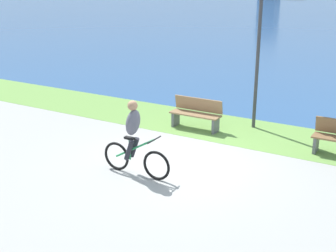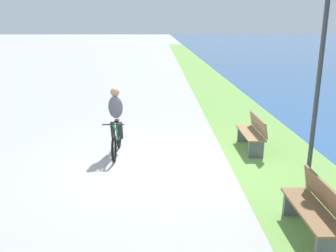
# 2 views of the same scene
# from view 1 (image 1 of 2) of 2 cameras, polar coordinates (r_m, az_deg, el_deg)

# --- Properties ---
(ground_plane) EXTENTS (300.00, 300.00, 0.00)m
(ground_plane) POSITION_cam_1_polar(r_m,az_deg,el_deg) (10.65, 1.36, -4.79)
(ground_plane) COLOR #9E9E99
(grass_strip_bayside) EXTENTS (120.00, 2.48, 0.01)m
(grass_strip_bayside) POSITION_cam_1_polar(r_m,az_deg,el_deg) (13.15, 7.66, -0.34)
(grass_strip_bayside) COLOR #6B9947
(grass_strip_bayside) RESTS_ON ground
(cyclist_lead) EXTENTS (1.74, 0.52, 1.71)m
(cyclist_lead) POSITION_cam_1_polar(r_m,az_deg,el_deg) (9.79, -4.35, -1.66)
(cyclist_lead) COLOR black
(cyclist_lead) RESTS_ON ground
(bench_far_along_path) EXTENTS (1.50, 0.47, 0.90)m
(bench_far_along_path) POSITION_cam_1_polar(r_m,az_deg,el_deg) (12.95, 3.61, 1.57)
(bench_far_along_path) COLOR olive
(bench_far_along_path) RESTS_ON ground
(lamppost_tall) EXTENTS (0.28, 0.28, 4.32)m
(lamppost_tall) POSITION_cam_1_polar(r_m,az_deg,el_deg) (12.82, 11.58, 11.77)
(lamppost_tall) COLOR #38383D
(lamppost_tall) RESTS_ON ground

